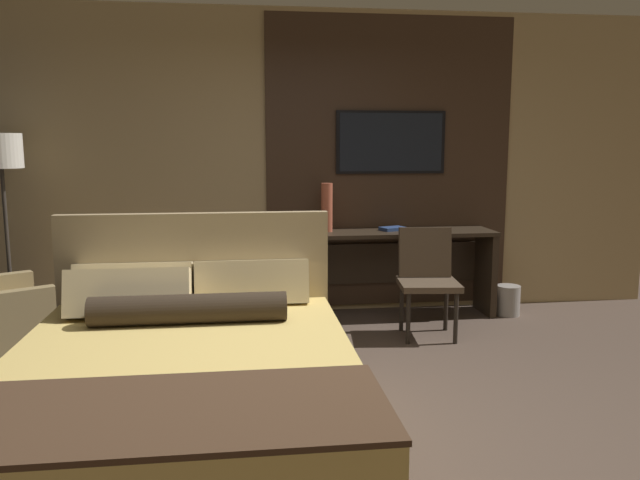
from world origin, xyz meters
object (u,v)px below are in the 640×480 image
at_px(tv, 391,142).
at_px(floor_lamp, 2,167).
at_px(waste_bin, 508,300).
at_px(desk_chair, 427,272).
at_px(book, 393,229).
at_px(bed, 183,391).
at_px(desk, 394,258).
at_px(vase_tall, 327,207).

xyz_separation_m(tv, floor_lamp, (-3.32, -0.37, -0.20)).
xyz_separation_m(tv, waste_bin, (1.06, -0.35, -1.46)).
height_order(desk_chair, book, desk_chair).
relative_size(bed, floor_lamp, 1.31).
bearing_deg(waste_bin, floor_lamp, -179.70).
height_order(desk, book, book).
xyz_separation_m(desk, vase_tall, (-0.63, 0.01, 0.48)).
bearing_deg(waste_bin, desk_chair, -153.64).
xyz_separation_m(book, waste_bin, (1.07, -0.17, -0.67)).
distance_m(desk_chair, floor_lamp, 3.58).
xyz_separation_m(bed, tv, (1.71, 2.64, 1.26)).
height_order(desk_chair, vase_tall, vase_tall).
relative_size(desk, tv, 1.77).
bearing_deg(desk, desk_chair, -78.43).
distance_m(desk_chair, waste_bin, 1.11).
relative_size(tv, vase_tall, 2.35).
distance_m(vase_tall, waste_bin, 1.91).
bearing_deg(book, desk_chair, -77.62).
bearing_deg(tv, book, -93.58).
bearing_deg(waste_bin, desk, 171.50).
relative_size(vase_tall, waste_bin, 1.57).
xyz_separation_m(floor_lamp, vase_tall, (2.69, 0.19, -0.38)).
height_order(bed, book, bed).
bearing_deg(desk_chair, bed, -128.83).
relative_size(bed, waste_bin, 7.84).
bearing_deg(bed, desk_chair, 44.92).
bearing_deg(vase_tall, desk_chair, -39.73).
distance_m(bed, vase_tall, 2.77).
bearing_deg(vase_tall, floor_lamp, -176.03).
distance_m(bed, tv, 3.39).
bearing_deg(bed, book, 55.41).
bearing_deg(waste_bin, tv, 161.79).
relative_size(desk_chair, floor_lamp, 0.53).
bearing_deg(floor_lamp, vase_tall, 3.97).
bearing_deg(bed, vase_tall, 66.22).
distance_m(bed, desk_chair, 2.60).
distance_m(desk, waste_bin, 1.14).
distance_m(tv, floor_lamp, 3.34).
relative_size(tv, desk_chair, 1.16).
xyz_separation_m(bed, book, (1.70, 2.46, 0.48)).
height_order(tv, book, tv).
relative_size(bed, desk, 1.20).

